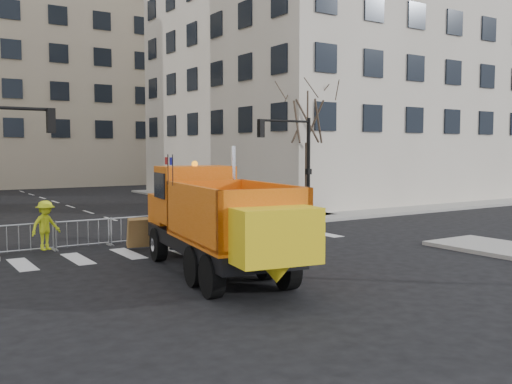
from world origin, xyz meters
TOP-DOWN VIEW (x-y plane):
  - ground at (0.00, 0.00)m, footprint 120.00×120.00m
  - sidewalk_back at (0.00, 8.50)m, footprint 64.00×5.00m
  - traffic_light_right at (8.50, 9.50)m, footprint 0.18×0.18m
  - crowd_barriers at (-0.75, 7.60)m, footprint 12.60×0.60m
  - street_tree at (9.20, 10.50)m, footprint 3.00×3.00m
  - plow_truck at (-1.89, 0.66)m, footprint 4.23×10.25m
  - cop_a at (-0.91, 7.00)m, footprint 0.71×0.57m
  - cop_b at (-1.09, 5.40)m, footprint 1.03×0.97m
  - cop_c at (0.01, 7.00)m, footprint 1.09×1.28m
  - worker at (-5.39, 7.02)m, footprint 1.32×1.06m
  - newspaper_box at (4.11, 8.49)m, footprint 0.58×0.55m

SIDE VIEW (x-z plane):
  - ground at x=0.00m, z-range 0.00..0.00m
  - sidewalk_back at x=0.00m, z-range 0.00..0.15m
  - crowd_barriers at x=-0.75m, z-range 0.00..1.10m
  - newspaper_box at x=4.11m, z-range 0.15..1.25m
  - cop_b at x=-1.09m, z-range 0.00..1.68m
  - cop_a at x=-0.91m, z-range 0.00..1.68m
  - cop_c at x=0.01m, z-range 0.00..2.06m
  - worker at x=-5.39m, z-range 0.15..1.93m
  - plow_truck at x=-1.89m, z-range -0.22..3.65m
  - traffic_light_right at x=8.50m, z-range 0.00..5.40m
  - street_tree at x=9.20m, z-range 0.00..7.50m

